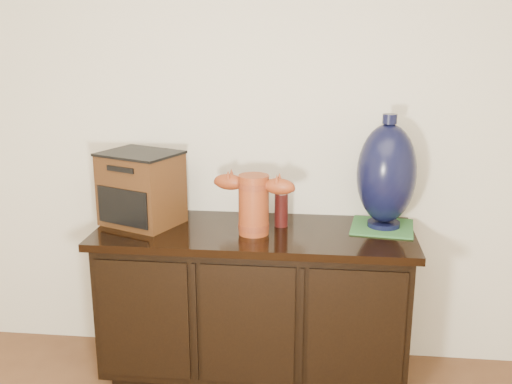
# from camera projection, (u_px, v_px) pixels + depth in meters

# --- Properties ---
(sideboard) EXTENTS (1.46, 0.56, 0.75)m
(sideboard) POSITION_uv_depth(u_px,v_px,m) (254.00, 303.00, 2.85)
(sideboard) COLOR black
(sideboard) RESTS_ON ground
(terracotta_vessel) EXTENTS (0.39, 0.17, 0.27)m
(terracotta_vessel) POSITION_uv_depth(u_px,v_px,m) (254.00, 201.00, 2.67)
(terracotta_vessel) COLOR #953F1B
(terracotta_vessel) RESTS_ON sideboard
(tv_radio) EXTENTS (0.42, 0.39, 0.34)m
(tv_radio) POSITION_uv_depth(u_px,v_px,m) (141.00, 188.00, 2.81)
(tv_radio) COLOR #402410
(tv_radio) RESTS_ON sideboard
(green_mat) EXTENTS (0.31, 0.31, 0.01)m
(green_mat) POSITION_uv_depth(u_px,v_px,m) (382.00, 227.00, 2.79)
(green_mat) COLOR #306B33
(green_mat) RESTS_ON sideboard
(lamp_base) EXTENTS (0.30, 0.30, 0.52)m
(lamp_base) POSITION_uv_depth(u_px,v_px,m) (386.00, 174.00, 2.72)
(lamp_base) COLOR black
(lamp_base) RESTS_ON green_mat
(spray_can) EXTENTS (0.06, 0.06, 0.18)m
(spray_can) POSITION_uv_depth(u_px,v_px,m) (281.00, 207.00, 2.79)
(spray_can) COLOR #500F0D
(spray_can) RESTS_ON sideboard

